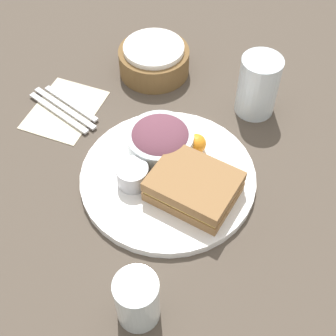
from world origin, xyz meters
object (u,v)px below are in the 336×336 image
Objects in this scene: sandwich at (194,186)px; water_glass at (137,300)px; salad_bowl at (160,140)px; bread_basket at (154,60)px; knife at (65,108)px; fork at (58,113)px; spoon at (71,104)px; drink_glass at (258,86)px; plate at (168,177)px; dressing_cup at (133,175)px.

sandwich is 1.63× the size of water_glass.
salad_bowl is 0.80× the size of bread_basket.
knife is at bearing -124.78° from bread_basket.
salad_bowl is (-0.09, 0.08, 0.01)m from sandwich.
fork is (-0.25, 0.03, -0.04)m from salad_bowl.
salad_bowl is at bearing -175.85° from spoon.
drink_glass is at bearing -8.25° from bread_basket.
water_glass is at bearing -78.64° from plate.
bread_basket is 0.87× the size of knife.
drink_glass is 0.83× the size of spoon.
salad_bowl reaches higher than plate.
bread_basket is 0.23m from knife.
knife is at bearing -90.00° from fork.
spoon is at bearing 165.27° from salad_bowl.
water_glass reaches higher than bread_basket.
sandwich is at bearing -56.51° from bread_basket.
fork is at bearing 173.63° from salad_bowl.
salad_bowl is 0.70× the size of knife.
dressing_cup is 0.37× the size of spoon.
salad_bowl reaches higher than fork.
drink_glass reaches higher than sandwich.
fork is at bearing 164.66° from plate.
water_glass is at bearing 151.78° from knife.
dressing_cup reaches higher than knife.
bread_basket is 1.57× the size of water_glass.
drink_glass is at bearing -139.12° from knife.
bread_basket is (-0.20, 0.31, -0.01)m from sandwich.
sandwich is 2.80× the size of dressing_cup.
knife is 0.02m from spoon.
water_glass is (-0.01, -0.23, 0.01)m from sandwich.
spoon is at bearing -159.98° from drink_glass.
sandwich is at bearing 7.30° from dressing_cup.
spoon is at bearing -126.12° from bread_basket.
plate is at bearing 101.36° from water_glass.
dressing_cup is at bearing 163.85° from spoon.
sandwich is (0.06, -0.03, 0.03)m from plate.
plate is 2.52× the size of drink_glass.
fork is at bearing 134.82° from water_glass.
water_glass is at bearing -70.03° from bread_basket.
plate is 1.89× the size of fork.
salad_bowl reaches higher than knife.
sandwich is 0.94× the size of fork.
drink_glass is 0.41m from knife.
sandwich is 0.90× the size of knife.
bread_basket is at bearing 115.13° from salad_bowl.
plate is 0.29m from spoon.
water_glass is (0.33, -0.33, 0.04)m from fork.
knife is at bearing 169.49° from salad_bowl.
dressing_cup is 0.26m from fork.
plate is 0.07m from salad_bowl.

